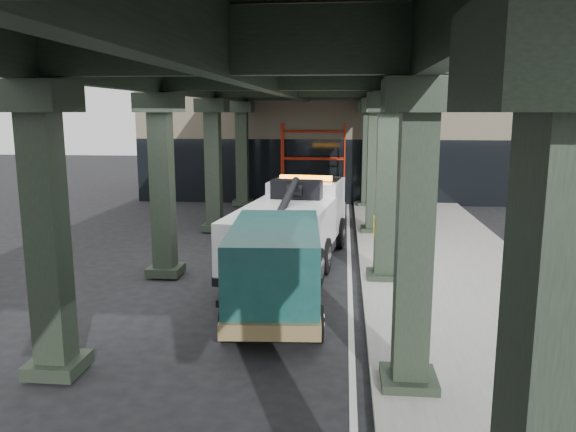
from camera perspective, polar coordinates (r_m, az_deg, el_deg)
The scene contains 8 objects.
ground at distance 13.52m, azimuth -0.95°, elevation -8.96°, with size 90.00×90.00×0.00m, color black.
sidewalk at distance 15.60m, azimuth 16.70°, elevation -6.44°, with size 5.00×40.00×0.15m, color gray.
lane_stripe at distance 15.33m, azimuth 6.30°, elevation -6.62°, with size 0.12×38.00×0.01m, color silver.
viaduct at distance 14.81m, azimuth -1.67°, elevation 14.20°, with size 7.40×32.00×6.40m.
building at distance 32.67m, azimuth 6.72°, elevation 9.54°, with size 22.00×10.00×8.00m, color #C6B793.
scaffolding at distance 27.45m, azimuth 2.61°, elevation 5.48°, with size 3.08×0.88×4.00m.
tow_truck at distance 16.75m, azimuth 0.65°, elevation -0.62°, with size 3.16×8.17×2.61m.
towed_van at distance 12.64m, azimuth -1.25°, elevation -5.02°, with size 2.38×5.26×2.08m.
Camera 1 is at (1.49, -12.66, 4.50)m, focal length 35.00 mm.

